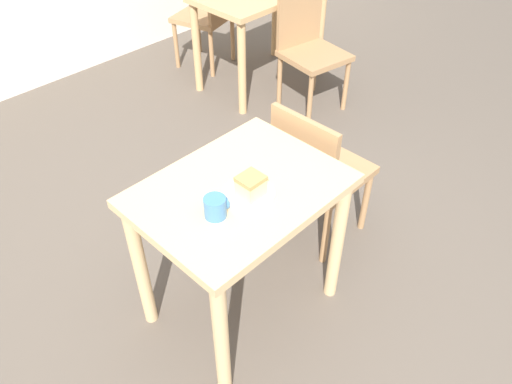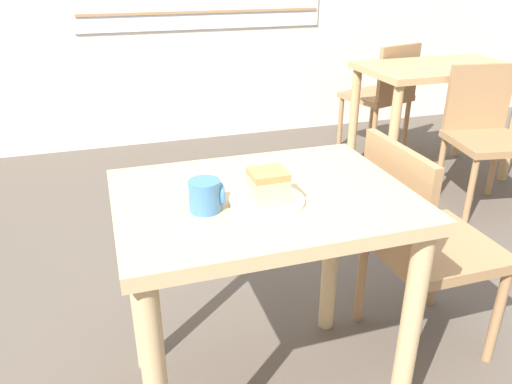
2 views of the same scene
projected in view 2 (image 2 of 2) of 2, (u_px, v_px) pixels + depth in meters
dining_table_near at (263, 239)px, 1.47m from camera, size 0.82×0.62×0.76m
dining_table_far at (437, 86)px, 3.24m from camera, size 1.00×0.60×0.75m
chair_near_window at (420, 241)px, 1.76m from camera, size 0.41×0.41×0.82m
chair_far_corner at (485, 132)px, 2.88m from camera, size 0.48×0.48×0.82m
chair_far_opposite at (383, 93)px, 3.73m from camera, size 0.51×0.51×0.82m
plate at (267, 200)px, 1.35m from camera, size 0.21×0.21×0.01m
cake_slice at (268, 186)px, 1.31m from camera, size 0.10×0.09×0.09m
coffee_mug at (206, 195)px, 1.29m from camera, size 0.09×0.08×0.08m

